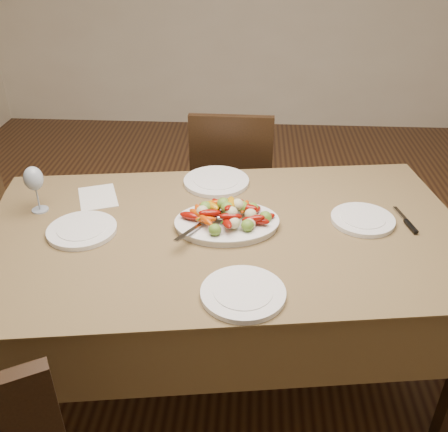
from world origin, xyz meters
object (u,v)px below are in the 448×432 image
object	(u,v)px
serving_platter	(227,224)
plate_right	(363,220)
wine_glass	(35,188)
dining_table	(224,306)
plate_left	(82,230)
chair_far	(233,185)
plate_near	(243,293)
plate_far	(216,182)

from	to	relation	value
serving_platter	plate_right	bearing A→B (deg)	7.42
serving_platter	wine_glass	distance (m)	0.77
dining_table	plate_left	world-z (taller)	plate_left
serving_platter	wine_glass	xyz separation A→B (m)	(-0.76, 0.08, 0.09)
chair_far	wine_glass	world-z (taller)	wine_glass
plate_right	dining_table	bearing A→B (deg)	-170.16
dining_table	plate_near	bearing A→B (deg)	-77.56
plate_left	plate_far	size ratio (longest dim) A/B	0.89
chair_far	plate_left	bearing A→B (deg)	62.64
dining_table	plate_right	world-z (taller)	plate_right
dining_table	wine_glass	distance (m)	0.90
plate_far	wine_glass	world-z (taller)	wine_glass
chair_far	plate_left	distance (m)	1.14
plate_right	plate_far	world-z (taller)	same
serving_platter	wine_glass	size ratio (longest dim) A/B	1.89
wine_glass	plate_left	bearing A→B (deg)	-34.24
chair_far	plate_left	xyz separation A→B (m)	(-0.53, -0.97, 0.29)
plate_left	dining_table	bearing A→B (deg)	5.22
plate_near	wine_glass	distance (m)	0.96
serving_platter	plate_near	distance (m)	0.41
plate_near	plate_right	bearing A→B (deg)	46.12
chair_far	serving_platter	size ratio (longest dim) A/B	2.46
chair_far	plate_far	bearing A→B (deg)	85.67
plate_far	serving_platter	bearing A→B (deg)	-79.30
chair_far	plate_far	size ratio (longest dim) A/B	3.28
plate_left	serving_platter	bearing A→B (deg)	7.66
plate_right	plate_near	distance (m)	0.65
dining_table	plate_far	world-z (taller)	plate_far
serving_platter	plate_left	distance (m)	0.55
plate_far	dining_table	bearing A→B (deg)	-81.41
plate_right	serving_platter	bearing A→B (deg)	-172.58
plate_left	plate_right	size ratio (longest dim) A/B	1.06
serving_platter	plate_far	distance (m)	0.36
serving_platter	plate_right	xyz separation A→B (m)	(0.52, 0.07, -0.00)
dining_table	chair_far	bearing A→B (deg)	90.37
dining_table	serving_platter	distance (m)	0.39
serving_platter	plate_left	bearing A→B (deg)	-172.34
plate_far	plate_near	bearing A→B (deg)	-79.49
plate_near	wine_glass	size ratio (longest dim) A/B	1.31
plate_far	wine_glass	xyz separation A→B (m)	(-0.69, -0.28, 0.09)
serving_platter	plate_near	world-z (taller)	serving_platter
plate_far	plate_near	world-z (taller)	same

